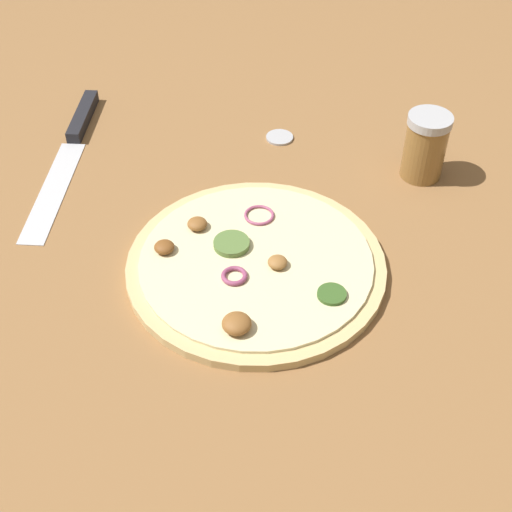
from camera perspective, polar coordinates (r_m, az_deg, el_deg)
The scene contains 5 objects.
ground_plane at distance 0.87m, azimuth 0.00°, elevation -1.04°, with size 3.00×3.00×0.00m, color olive.
pizza at distance 0.86m, azimuth -0.07°, elevation -0.68°, with size 0.31×0.31×0.03m.
knife at distance 1.11m, azimuth -14.31°, elevation 9.21°, with size 0.08×0.35×0.02m.
spice_jar at distance 1.01m, azimuth 13.39°, elevation 8.56°, with size 0.06×0.06×0.10m.
loose_cap at distance 1.08m, azimuth 1.90°, elevation 9.54°, with size 0.04×0.04×0.01m.
Camera 1 is at (-0.05, -0.62, 0.61)m, focal length 50.00 mm.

